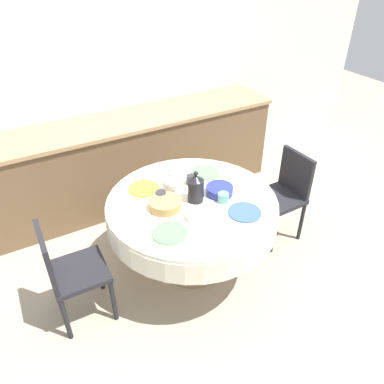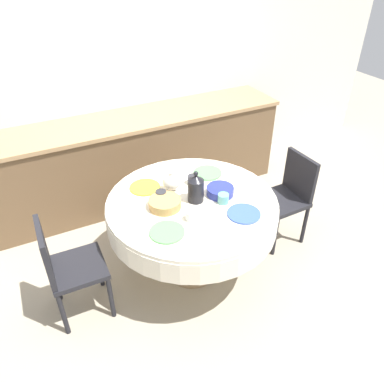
{
  "view_description": "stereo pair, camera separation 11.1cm",
  "coord_description": "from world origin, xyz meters",
  "px_view_note": "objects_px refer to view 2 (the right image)",
  "views": [
    {
      "loc": [
        -1.18,
        -2.06,
        2.47
      ],
      "look_at": [
        0.0,
        0.0,
        0.85
      ],
      "focal_mm": 35.0,
      "sensor_mm": 36.0,
      "label": 1
    },
    {
      "loc": [
        -1.08,
        -2.12,
        2.47
      ],
      "look_at": [
        0.0,
        0.0,
        0.85
      ],
      "focal_mm": 35.0,
      "sensor_mm": 36.0,
      "label": 2
    }
  ],
  "objects_px": {
    "chair_left": "(288,194)",
    "chair_right": "(66,266)",
    "teapot": "(171,182)",
    "coffee_carafe": "(196,188)"
  },
  "relations": [
    {
      "from": "chair_left",
      "to": "chair_right",
      "type": "relative_size",
      "value": 1.0
    },
    {
      "from": "chair_right",
      "to": "teapot",
      "type": "distance_m",
      "value": 1.01
    },
    {
      "from": "chair_right",
      "to": "coffee_carafe",
      "type": "height_order",
      "value": "coffee_carafe"
    },
    {
      "from": "chair_left",
      "to": "chair_right",
      "type": "height_order",
      "value": "same"
    },
    {
      "from": "chair_left",
      "to": "teapot",
      "type": "bearing_deg",
      "value": 79.52
    },
    {
      "from": "chair_left",
      "to": "teapot",
      "type": "relative_size",
      "value": 4.67
    },
    {
      "from": "chair_left",
      "to": "coffee_carafe",
      "type": "relative_size",
      "value": 3.3
    },
    {
      "from": "chair_left",
      "to": "teapot",
      "type": "height_order",
      "value": "teapot"
    },
    {
      "from": "chair_left",
      "to": "coffee_carafe",
      "type": "distance_m",
      "value": 1.06
    },
    {
      "from": "chair_right",
      "to": "teapot",
      "type": "bearing_deg",
      "value": 102.1
    }
  ]
}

